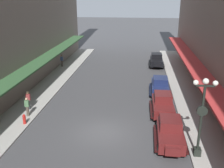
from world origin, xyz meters
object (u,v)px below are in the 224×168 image
Objects in this scene: parked_car_0 at (170,132)px; pedestrian_0 at (27,107)px; pedestrian_2 at (28,100)px; parked_car_2 at (160,85)px; parked_car_1 at (163,104)px; pedestrian_1 at (62,60)px; parked_car_3 at (156,60)px; fire_hydrant at (24,119)px; lamp_post_with_clock at (202,115)px.

pedestrian_0 is at bearing 166.21° from parked_car_0.
parked_car_2 is at bearing 24.92° from pedestrian_2.
parked_car_1 reaches higher than pedestrian_1.
parked_car_0 is 12.64m from pedestrian_2.
parked_car_3 is 2.55× the size of pedestrian_1.
pedestrian_1 is (-2.06, 17.09, 0.45)m from fire_hydrant.
parked_car_0 is 4.76m from parked_car_1.
parked_car_3 is 20.37m from pedestrian_2.
fire_hydrant is at bearing 167.44° from lamp_post_with_clock.
pedestrian_2 reaches higher than fire_hydrant.
parked_car_1 is 0.83× the size of lamp_post_with_clock.
parked_car_0 is 22.75m from pedestrian_1.
lamp_post_with_clock is at bearing -86.09° from parked_car_3.
parked_car_3 reaches higher than pedestrian_0.
parked_car_2 is at bearing 90.54° from parked_car_0.
fire_hydrant is 0.49× the size of pedestrian_1.
parked_car_1 is at bearing 16.86° from fire_hydrant.
parked_car_2 is 15.84m from pedestrian_1.
parked_car_0 is 2.57× the size of pedestrian_1.
parked_car_2 is 11.38m from lamp_post_with_clock.
parked_car_1 and parked_car_3 have the same top height.
parked_car_3 is (0.09, 20.60, 0.00)m from parked_car_0.
lamp_post_with_clock reaches higher than parked_car_0.
lamp_post_with_clock is at bearing -74.18° from parked_car_1.
parked_car_1 is 2.56× the size of pedestrian_2.
parked_car_1 and parked_car_2 have the same top height.
parked_car_2 reaches higher than fire_hydrant.
pedestrian_2 is (-11.85, -5.50, 0.07)m from parked_car_2.
parked_car_2 is at bearing 30.99° from pedestrian_0.
parked_car_3 is at bearing 59.61° from fire_hydrant.
parked_car_3 reaches higher than pedestrian_2.
fire_hydrant is (-11.24, -19.17, -0.38)m from parked_car_3.
parked_car_2 is 0.83× the size of lamp_post_with_clock.
parked_car_1 is at bearing 105.82° from lamp_post_with_clock.
parked_car_3 is 21.21m from pedestrian_0.
parked_car_0 is at bearing -88.11° from parked_car_1.
parked_car_0 is at bearing -13.79° from pedestrian_0.
parked_car_1 reaches higher than pedestrian_2.
lamp_post_with_clock is at bearing -81.36° from parked_car_2.
parked_car_1 is at bearing -90.88° from parked_car_3.
parked_car_2 and parked_car_3 have the same top height.
parked_car_3 reaches higher than pedestrian_1.
pedestrian_0 is at bearing -170.27° from parked_car_1.
pedestrian_1 is 1.00× the size of pedestrian_2.
fire_hydrant is 1.49m from pedestrian_0.
pedestrian_1 reaches higher than fire_hydrant.
parked_car_2 is at bearing -90.92° from parked_car_3.
lamp_post_with_clock reaches higher than parked_car_1.
parked_car_3 is (0.18, 10.94, 0.00)m from parked_car_2.
pedestrian_1 is at bearing 96.86° from fire_hydrant.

